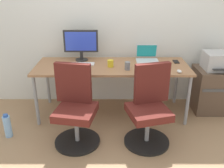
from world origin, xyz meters
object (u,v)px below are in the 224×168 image
Objects in this scene: printer at (218,61)px; coffee_mug at (110,63)px; open_laptop at (147,57)px; side_cabinet at (213,90)px; desktop_monitor at (81,43)px; office_chair_left at (75,109)px; water_bottle_on_floor at (7,126)px; office_chair_right at (149,109)px.

coffee_mug is at bearing -173.70° from printer.
side_cabinet is at bearing -5.99° from open_laptop.
desktop_monitor is 0.96m from open_laptop.
desktop_monitor is (-0.01, 0.89, 0.56)m from office_chair_left.
desktop_monitor is at bearing 90.61° from office_chair_left.
water_bottle_on_floor is 1.00× the size of open_laptop.
open_laptop is at bearing -1.12° from desktop_monitor.
side_cabinet is at bearing 14.34° from water_bottle_on_floor.
water_bottle_on_floor is 3.37× the size of coffee_mug.
office_chair_left is 1.00× the size of office_chair_right.
side_cabinet is at bearing -3.61° from desktop_monitor.
desktop_monitor is at bearing 134.27° from office_chair_right.
desktop_monitor is at bearing 44.23° from water_bottle_on_floor.
printer reaches higher than coffee_mug.
desktop_monitor is at bearing 176.39° from side_cabinet.
printer reaches higher than side_cabinet.
open_laptop is at bearing 24.37° from water_bottle_on_floor.
side_cabinet is 1.09m from open_laptop.
coffee_mug reaches higher than water_bottle_on_floor.
office_chair_right reaches higher than printer.
office_chair_right is 1.36m from desktop_monitor.
water_bottle_on_floor is 0.65× the size of desktop_monitor.
open_laptop is (-0.98, 0.10, 0.47)m from side_cabinet.
desktop_monitor is 5.22× the size of coffee_mug.
office_chair_left reaches higher than coffee_mug.
office_chair_right is (0.86, -0.00, 0.00)m from office_chair_left.
printer is 0.98m from open_laptop.
coffee_mug is (-0.45, 0.60, 0.35)m from office_chair_right.
water_bottle_on_floor is 2.06m from open_laptop.
printer is 0.83× the size of desktop_monitor.
water_bottle_on_floor is 1.45m from desktop_monitor.
side_cabinet is 2.03m from desktop_monitor.
coffee_mug is at bearing -34.60° from desktop_monitor.
office_chair_right is 3.03× the size of open_laptop.
water_bottle_on_floor is at bearing 175.86° from office_chair_left.
office_chair_left is at bearing -124.03° from coffee_mug.
office_chair_left is 3.03× the size of water_bottle_on_floor.
office_chair_right is 0.95m from open_laptop.
office_chair_left is 3.03× the size of open_laptop.
office_chair_left reaches higher than side_cabinet.
office_chair_right is 1.48× the size of side_cabinet.
coffee_mug is (1.26, 0.54, 0.63)m from water_bottle_on_floor.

